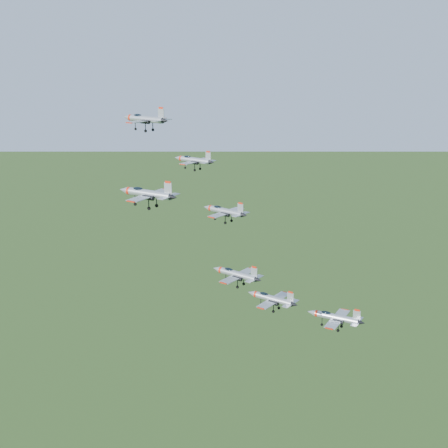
% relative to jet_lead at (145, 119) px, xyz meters
% --- Properties ---
extents(jet_lead, '(13.68, 11.52, 3.68)m').
position_rel_jet_lead_xyz_m(jet_lead, '(0.00, 0.00, 0.00)').
color(jet_lead, '#A6ACB3').
extents(jet_left_high, '(10.52, 8.84, 2.82)m').
position_rel_jet_lead_xyz_m(jet_left_high, '(15.78, -7.01, -7.15)').
color(jet_left_high, '#A6ACB3').
extents(jet_right_high, '(12.60, 10.49, 3.37)m').
position_rel_jet_lead_xyz_m(jet_right_high, '(18.79, -31.56, -8.75)').
color(jet_right_high, '#A6ACB3').
extents(jet_left_low, '(11.92, 10.12, 3.23)m').
position_rel_jet_lead_xyz_m(jet_left_low, '(21.85, -4.65, -18.24)').
color(jet_left_low, '#A6ACB3').
extents(jet_right_low, '(11.79, 9.97, 3.18)m').
position_rel_jet_lead_xyz_m(jet_right_low, '(29.57, -16.47, -27.45)').
color(jet_right_low, '#A6ACB3').
extents(jet_trail, '(12.19, 10.27, 3.28)m').
position_rel_jet_lead_xyz_m(jet_trail, '(34.70, -9.39, -34.58)').
color(jet_trail, '#A6ACB3').
extents(jet_extra, '(12.92, 10.70, 3.45)m').
position_rel_jet_lead_xyz_m(jet_extra, '(46.64, -2.56, -39.49)').
color(jet_extra, '#A6ACB3').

